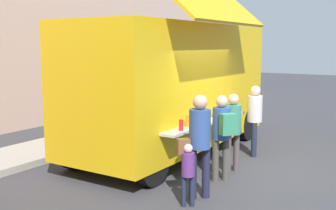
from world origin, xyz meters
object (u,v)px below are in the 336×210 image
object	(u,v)px
trash_bin	(172,108)
child_near_queue	(188,169)
customer_mid_with_backpack	(222,129)
customer_front_ordering	(233,126)
customer_extra_browsing	(255,114)
food_truck_main	(173,84)
customer_rear_waiting	(199,138)

from	to	relation	value
trash_bin	child_near_queue	world-z (taller)	child_near_queue
child_near_queue	customer_mid_with_backpack	bearing A→B (deg)	-32.75
customer_front_ordering	customer_mid_with_backpack	size ratio (longest dim) A/B	0.98
child_near_queue	customer_extra_browsing	bearing A→B (deg)	-32.40
food_truck_main	customer_front_ordering	world-z (taller)	food_truck_main
customer_front_ordering	customer_rear_waiting	world-z (taller)	customer_rear_waiting
customer_mid_with_backpack	child_near_queue	world-z (taller)	customer_mid_with_backpack
customer_front_ordering	customer_rear_waiting	xyz separation A→B (m)	(-1.70, -0.13, 0.09)
trash_bin	customer_rear_waiting	xyz separation A→B (m)	(-6.01, -4.31, 0.61)
customer_extra_browsing	customer_front_ordering	bearing A→B (deg)	73.35
food_truck_main	customer_mid_with_backpack	distance (m)	2.43
customer_mid_with_backpack	customer_extra_browsing	world-z (taller)	customer_extra_browsing
customer_extra_browsing	customer_rear_waiting	bearing A→B (deg)	73.96
customer_rear_waiting	child_near_queue	bearing A→B (deg)	137.24
customer_mid_with_backpack	customer_rear_waiting	xyz separation A→B (m)	(-1.04, -0.06, 0.04)
customer_front_ordering	customer_mid_with_backpack	distance (m)	0.67
child_near_queue	customer_rear_waiting	bearing A→B (deg)	-31.70
trash_bin	child_near_queue	size ratio (longest dim) A/B	0.86
customer_mid_with_backpack	trash_bin	bearing A→B (deg)	-11.77
customer_front_ordering	customer_mid_with_backpack	world-z (taller)	customer_mid_with_backpack
food_truck_main	customer_front_ordering	size ratio (longest dim) A/B	3.64
food_truck_main	customer_rear_waiting	size ratio (longest dim) A/B	3.31
trash_bin	customer_front_ordering	bearing A→B (deg)	-135.88
customer_extra_browsing	child_near_queue	bearing A→B (deg)	74.05
customer_rear_waiting	child_near_queue	xyz separation A→B (m)	(-0.42, -0.03, -0.44)
trash_bin	customer_rear_waiting	world-z (taller)	customer_rear_waiting
food_truck_main	customer_front_ordering	bearing A→B (deg)	-109.16
trash_bin	customer_rear_waiting	size ratio (longest dim) A/B	0.50
customer_rear_waiting	food_truck_main	bearing A→B (deg)	-7.32
trash_bin	customer_mid_with_backpack	world-z (taller)	customer_mid_with_backpack
customer_front_ordering	customer_extra_browsing	bearing A→B (deg)	-59.25
trash_bin	customer_front_ordering	distance (m)	6.02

